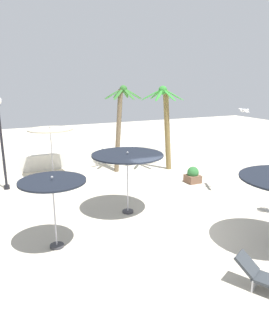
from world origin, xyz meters
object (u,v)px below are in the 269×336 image
(patio_umbrella_0, at_px, (128,157))
(patio_umbrella_2, at_px, (50,132))
(palm_tree_0, at_px, (166,117))
(patio_umbrella_1, at_px, (53,186))
(lamp_post_0, at_px, (1,131))
(palm_tree_1, at_px, (120,117))
(seagull_1, at_px, (244,110))
(planter, at_px, (193,175))

(patio_umbrella_0, bearing_deg, patio_umbrella_2, 105.35)
(patio_umbrella_0, height_order, palm_tree_0, palm_tree_0)
(patio_umbrella_1, bearing_deg, palm_tree_0, 39.96)
(lamp_post_0, bearing_deg, palm_tree_1, 5.61)
(palm_tree_0, bearing_deg, patio_umbrella_0, -132.79)
(seagull_1, bearing_deg, lamp_post_0, 151.11)
(palm_tree_1, distance_m, planter, 5.22)
(patio_umbrella_2, relative_size, palm_tree_0, 0.57)
(patio_umbrella_1, height_order, seagull_1, seagull_1)
(palm_tree_0, relative_size, seagull_1, 4.59)
(patio_umbrella_1, distance_m, lamp_post_0, 6.83)
(patio_umbrella_2, height_order, seagull_1, seagull_1)
(patio_umbrella_1, height_order, lamp_post_0, lamp_post_0)
(palm_tree_0, relative_size, planter, 5.71)
(lamp_post_0, bearing_deg, palm_tree_0, -1.22)
(lamp_post_0, height_order, seagull_1, lamp_post_0)
(patio_umbrella_0, bearing_deg, lamp_post_0, 129.42)
(palm_tree_0, height_order, palm_tree_1, palm_tree_1)
(patio_umbrella_0, height_order, seagull_1, seagull_1)
(patio_umbrella_0, distance_m, patio_umbrella_1, 3.56)
(palm_tree_0, xyz_separation_m, planter, (0.06, -2.82, -2.71))
(patio_umbrella_2, bearing_deg, planter, -33.14)
(patio_umbrella_0, bearing_deg, palm_tree_1, 69.99)
(patio_umbrella_0, relative_size, planter, 3.27)
(patio_umbrella_0, relative_size, patio_umbrella_1, 1.16)
(patio_umbrella_1, distance_m, planter, 8.83)
(patio_umbrella_0, relative_size, palm_tree_1, 0.57)
(seagull_1, relative_size, planter, 1.25)
(seagull_1, bearing_deg, palm_tree_1, 119.54)
(palm_tree_1, xyz_separation_m, planter, (2.55, -3.63, -2.75))
(patio_umbrella_2, bearing_deg, lamp_post_0, -155.16)
(patio_umbrella_0, bearing_deg, palm_tree_0, 47.21)
(palm_tree_0, xyz_separation_m, palm_tree_1, (-2.49, 0.81, 0.05))
(palm_tree_1, bearing_deg, palm_tree_0, -18.03)
(patio_umbrella_2, height_order, lamp_post_0, lamp_post_0)
(patio_umbrella_1, height_order, palm_tree_1, palm_tree_1)
(palm_tree_1, bearing_deg, patio_umbrella_1, -125.85)
(patio_umbrella_1, relative_size, planter, 2.81)
(palm_tree_1, bearing_deg, patio_umbrella_2, 172.05)
(patio_umbrella_2, relative_size, palm_tree_1, 0.57)
(patio_umbrella_0, height_order, palm_tree_1, palm_tree_1)
(patio_umbrella_0, distance_m, palm_tree_0, 6.79)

